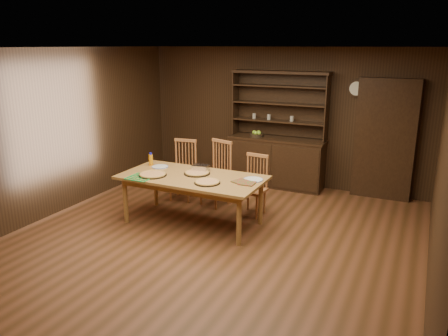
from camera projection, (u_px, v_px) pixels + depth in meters
The scene contains 20 objects.
floor at pixel (211, 240), 6.10m from camera, with size 6.00×6.00×0.00m, color brown.
room_shell at pixel (210, 129), 5.67m from camera, with size 6.00×6.00×6.00m.
china_hutch at pixel (277, 155), 8.33m from camera, with size 1.84×0.52×2.17m.
doorway at pixel (385, 140), 7.54m from camera, with size 1.00×0.18×2.10m, color #321E10.
wall_clock at pixel (357, 88), 7.59m from camera, with size 0.30×0.05×0.30m.
dining_table at pixel (192, 181), 6.51m from camera, with size 2.14×1.07×0.75m.
chair_left at pixel (184, 168), 7.65m from camera, with size 0.48×0.47×1.05m.
chair_center at pixel (218, 171), 7.36m from camera, with size 0.55×0.54×1.10m.
chair_right at pixel (254, 183), 6.95m from camera, with size 0.43×0.41×0.97m.
pizza_left at pixel (153, 174), 6.52m from camera, with size 0.42×0.42×0.04m.
pizza_right at pixel (207, 182), 6.16m from camera, with size 0.37×0.37×0.04m.
pizza_center at pixel (197, 173), 6.60m from camera, with size 0.40×0.40×0.04m.
cooling_rack at pixel (141, 177), 6.41m from camera, with size 0.34×0.34×0.02m, color green, non-canonical shape.
plate_left at pixel (160, 167), 6.96m from camera, with size 0.27×0.27×0.02m.
plate_right at pixel (253, 180), 6.30m from camera, with size 0.29×0.29×0.02m.
foil_dish at pixel (200, 168), 6.73m from camera, with size 0.24×0.18×0.10m, color white.
juice_bottle at pixel (151, 160), 7.05m from camera, with size 0.07×0.07×0.21m.
pot_holder_a at pixel (247, 183), 6.13m from camera, with size 0.21×0.21×0.02m, color #A6131E.
pot_holder_b at pixel (241, 182), 6.20m from camera, with size 0.22×0.22×0.02m, color #A6131E.
fruit_bowl at pixel (257, 134), 8.32m from camera, with size 0.26×0.26×0.12m.
Camera 1 is at (2.57, -4.97, 2.64)m, focal length 35.00 mm.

